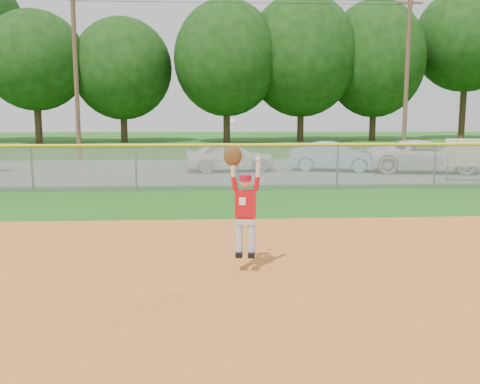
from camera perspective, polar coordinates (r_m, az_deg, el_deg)
The scene contains 10 objects.
ground at distance 8.02m, azimuth 3.65°, elevation -10.32°, with size 120.00×120.00×0.00m, color #1B5313.
parking_strip at distance 23.69m, azimuth -1.02°, elevation 2.37°, with size 44.00×10.00×0.03m, color slate.
car_white_a at distance 22.98m, azimuth -1.12°, elevation 3.85°, with size 1.54×3.84×1.31m, color white.
car_blue at distance 23.54m, azimuth 10.03°, elevation 3.77°, with size 1.33×3.82×1.26m, color #7EA7BC.
car_white_b at distance 23.99m, azimuth 19.11°, elevation 3.64°, with size 2.25×4.89×1.36m, color white.
sponsor_sign at distance 21.14m, azimuth 23.42°, elevation 3.76°, with size 1.79×0.39×1.61m.
outfield_fence at distance 17.64m, azimuth -0.24°, elevation 3.04°, with size 40.06×0.10×1.55m.
power_lines at distance 29.66m, azimuth 0.46°, elevation 12.65°, with size 19.40×0.24×9.00m.
tree_line at distance 45.74m, azimuth -0.94°, elevation 14.83°, with size 62.37×13.00×14.43m.
ballplayer at distance 8.52m, azimuth 0.38°, elevation -1.09°, with size 0.59×0.27×2.20m.
Camera 1 is at (-0.94, -7.53, 2.60)m, focal length 40.00 mm.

